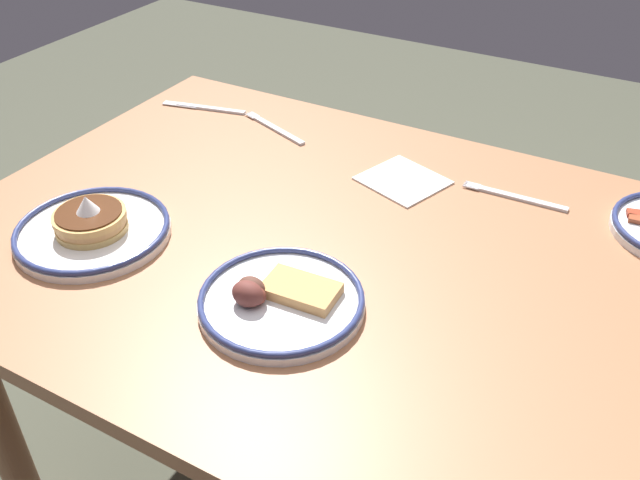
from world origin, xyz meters
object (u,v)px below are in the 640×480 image
plate_far_companion (92,228)px  fork_near (274,128)px  paper_napkin (403,180)px  plate_center_pancakes (280,299)px  butter_knife (204,108)px  fork_far (514,197)px

plate_far_companion → fork_near: plate_far_companion is taller
paper_napkin → fork_near: (0.35, -0.07, 0.00)m
plate_far_companion → plate_center_pancakes: bearing=-179.9°
paper_napkin → butter_knife: (0.56, -0.08, 0.00)m
plate_far_companion → paper_napkin: bearing=-132.2°
plate_far_companion → paper_napkin: (-0.40, -0.44, -0.02)m
plate_far_companion → fork_far: bearing=-141.4°
plate_center_pancakes → plate_far_companion: plate_far_companion is taller
paper_napkin → butter_knife: bearing=-8.3°
plate_center_pancakes → plate_far_companion: 0.39m
paper_napkin → plate_far_companion: bearing=47.8°
fork_near → butter_knife: 0.21m
paper_napkin → fork_far: size_ratio=0.74×
fork_near → butter_knife: size_ratio=0.93×
plate_center_pancakes → butter_knife: (0.54, -0.52, -0.01)m
plate_center_pancakes → plate_far_companion: size_ratio=0.95×
plate_center_pancakes → fork_near: 0.62m
fork_near → fork_far: bearing=177.4°
butter_knife → fork_far: bearing=177.4°
plate_center_pancakes → butter_knife: bearing=-44.1°
plate_center_pancakes → fork_far: 0.54m
plate_center_pancakes → paper_napkin: (-0.01, -0.44, -0.01)m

